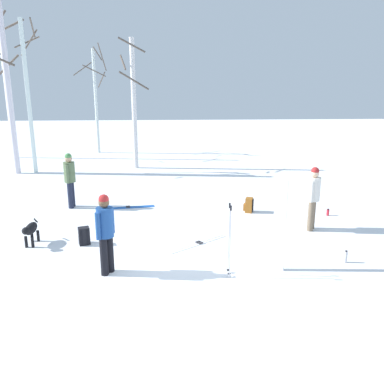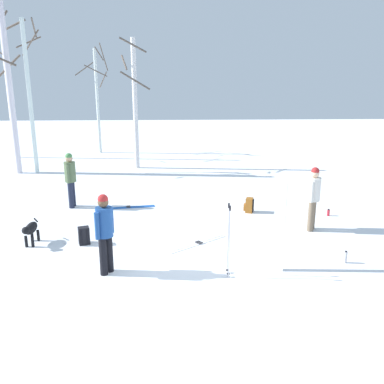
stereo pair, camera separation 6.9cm
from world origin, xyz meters
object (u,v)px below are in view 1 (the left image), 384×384
dog (31,230)px  birch_tree_4 (134,102)px  ski_poles_0 (230,238)px  birch_tree_2 (28,95)px  ski_pair_lying_1 (127,207)px  water_bottle_1 (346,257)px  backpack_0 (84,236)px  birch_tree_0 (4,77)px  birch_tree_1 (8,83)px  ski_pair_planted_0 (285,226)px  backpack_2 (249,205)px  birch_tree_3 (96,98)px  water_bottle_0 (328,212)px  person_0 (70,177)px  ski_pair_lying_0 (198,244)px  person_2 (313,194)px  person_1 (105,229)px

dog → birch_tree_4: (1.84, 8.64, 2.48)m
ski_poles_0 → birch_tree_2: 12.23m
ski_pair_lying_1 → water_bottle_1: 6.72m
backpack_0 → birch_tree_0: size_ratio=0.06×
dog → birch_tree_1: birch_tree_1 is taller
ski_pair_planted_0 → backpack_2: ski_pair_planted_0 is taller
dog → birch_tree_3: size_ratio=0.16×
water_bottle_0 → person_0: bearing=171.3°
backpack_2 → water_bottle_0: (2.28, -0.43, -0.12)m
ski_pair_lying_0 → ski_pair_lying_1: same height
birch_tree_3 → dog: bearing=-88.0°
birch_tree_0 → birch_tree_3: birch_tree_0 is taller
dog → ski_poles_0: ski_poles_0 is taller
ski_pair_lying_1 → birch_tree_4: (-0.16, 5.79, 2.86)m
person_2 → backpack_0: 5.96m
backpack_0 → birch_tree_3: size_ratio=0.08×
ski_pair_lying_0 → water_bottle_0: (3.97, 1.97, 0.09)m
ski_pair_planted_0 → birch_tree_0: size_ratio=0.26×
person_2 → birch_tree_1: size_ratio=0.24×
person_2 → ski_pair_planted_0: size_ratio=0.87×
birch_tree_0 → ski_pair_lying_0: bearing=-53.4°
birch_tree_1 → birch_tree_2: (0.73, 0.10, -0.45)m
dog → birch_tree_3: (-0.43, 12.55, 2.48)m
person_1 → birch_tree_1: birch_tree_1 is taller
ski_poles_0 → water_bottle_1: size_ratio=5.47×
dog → ski_poles_0: 4.95m
person_2 → birch_tree_0: (-11.62, 10.65, 2.90)m
person_0 → backpack_2: 5.55m
water_bottle_1 → birch_tree_3: (-7.68, 13.90, 2.73)m
person_1 → water_bottle_1: size_ratio=6.10×
birch_tree_0 → person_1: bearing=-63.2°
person_2 → dog: (-7.14, -0.70, -0.59)m
water_bottle_0 → birch_tree_4: 9.61m
backpack_2 → ski_pair_lying_1: bearing=170.9°
birch_tree_2 → person_2: bearing=-37.6°
ski_poles_0 → backpack_0: (-3.31, 1.80, -0.60)m
ski_pair_lying_1 → birch_tree_2: size_ratio=0.28×
ski_pair_planted_0 → water_bottle_0: 4.17m
person_1 → ski_pair_lying_1: bearing=90.8°
dog → birch_tree_2: (-2.33, 7.98, 2.83)m
birch_tree_3 → person_2: bearing=-57.4°
backpack_0 → birch_tree_2: (-3.60, 8.00, 3.01)m
birch_tree_2 → ski_pair_lying_1: bearing=-49.8°
person_2 → ski_pair_lying_1: (-5.13, 2.15, -0.97)m
ski_pair_lying_1 → backpack_0: backpack_0 is taller
dog → birch_tree_4: birch_tree_4 is taller
dog → backpack_2: (5.74, 2.26, -0.17)m
backpack_2 → person_1: bearing=-133.5°
ski_pair_lying_0 → birch_tree_2: bearing=128.1°
birch_tree_0 → water_bottle_0: bearing=-37.3°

